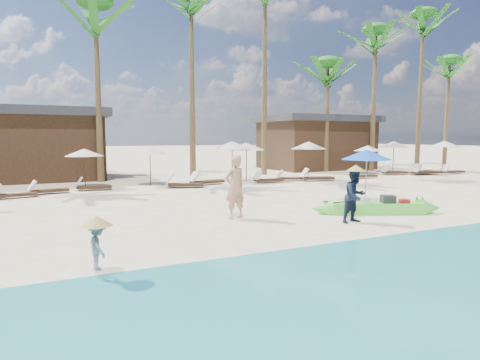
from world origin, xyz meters
name	(u,v)px	position (x,y,z in m)	size (l,w,h in m)	color
ground	(275,224)	(0.00, 0.00, 0.00)	(240.00, 240.00, 0.00)	#FEEBBC
wet_sand_strip	(412,277)	(0.00, -5.00, 0.00)	(240.00, 4.50, 0.01)	tan
green_canoe	(376,208)	(3.88, -0.06, 0.21)	(4.65, 2.21, 0.63)	#5BE044
tourist	(235,187)	(-0.75, 1.22, 1.00)	(0.73, 0.48, 2.00)	tan
vendor_green	(355,196)	(2.26, -0.84, 0.81)	(0.79, 0.61, 1.62)	#121D33
vendor_yellow	(98,246)	(-5.21, -2.70, 0.61)	(0.56, 0.32, 0.86)	gray
blue_umbrella	(367,155)	(5.08, 1.78, 1.90)	(1.95, 1.95, 2.10)	#99999E
resort_parasol_4	(84,152)	(-4.39, 11.77, 1.80)	(1.94, 1.94, 1.99)	#3B2918
lounger_4_left	(13,194)	(-7.44, 9.11, 0.19)	(1.71, 0.77, 0.56)	#3B2918
lounger_4_right	(47,190)	(-6.17, 9.95, 0.19)	(1.76, 0.84, 0.57)	#3B2918
resort_parasol_5	(150,151)	(-1.16, 11.24, 1.86)	(2.00, 2.00, 2.06)	#3B2918
lounger_5_left	(92,186)	(-4.20, 10.41, 0.19)	(1.75, 0.80, 0.57)	#3B2918
resort_parasol_6	(232,145)	(3.58, 11.12, 2.11)	(2.27, 2.27, 2.34)	#3B2918
lounger_6_left	(183,184)	(0.12, 9.54, 0.21)	(1.96, 1.10, 0.64)	#3B2918
lounger_6_right	(205,181)	(1.57, 10.23, 0.22)	(2.01, 0.86, 0.66)	#3B2918
resort_parasol_7	(246,146)	(4.56, 11.25, 2.04)	(2.20, 2.20, 2.26)	#3B2918
lounger_7_left	(267,179)	(5.12, 9.75, 0.20)	(1.78, 0.55, 0.60)	#3B2918
lounger_7_right	(290,178)	(6.86, 10.10, 0.19)	(1.76, 1.04, 0.57)	#3B2918
resort_parasol_8	(309,145)	(8.23, 10.18, 2.08)	(2.24, 2.24, 2.31)	#3B2918
lounger_8_left	(316,177)	(8.16, 9.31, 0.23)	(2.08, 1.17, 0.68)	#3B2918
resort_parasol_9	(368,148)	(14.20, 11.57, 1.81)	(1.95, 1.95, 2.01)	#3B2918
lounger_9_left	(363,175)	(11.89, 9.40, 0.19)	(1.74, 0.68, 0.58)	#3B2918
lounger_9_right	(394,172)	(15.45, 10.36, 0.21)	(1.90, 0.94, 0.62)	#3B2918
resort_parasol_10	(394,144)	(16.80, 11.73, 2.06)	(2.22, 2.22, 2.28)	#3B2918
lounger_10_left	(421,171)	(17.17, 9.59, 0.23)	(2.07, 0.93, 0.68)	#3B2918
lounger_10_right	(426,172)	(17.46, 9.38, 0.23)	(2.09, 1.05, 0.68)	#3B2918
resort_parasol_11	(445,144)	(20.99, 10.80, 2.08)	(2.24, 2.24, 2.31)	#3B2918
lounger_11_left	(451,171)	(19.71, 9.14, 0.21)	(1.86, 0.72, 0.62)	#3B2918
palm_3	(96,29)	(-3.36, 14.27, 8.58)	(2.08, 2.08, 10.52)	brown
palm_4	(191,24)	(2.15, 14.01, 9.45)	(2.08, 2.08, 11.70)	brown
palm_5	(265,14)	(7.45, 14.38, 10.82)	(2.08, 2.08, 13.60)	brown
palm_6	(328,77)	(12.84, 14.52, 7.05)	(2.08, 2.08, 8.51)	brown
palm_7	(375,52)	(16.57, 13.68, 8.99)	(2.08, 2.08, 11.08)	brown
palm_8	(422,41)	(21.07, 13.33, 10.18)	(2.08, 2.08, 12.70)	brown
palm_9	(449,75)	(26.21, 14.81, 8.06)	(2.08, 2.08, 9.82)	brown
pavilion_west	(12,144)	(-8.00, 17.50, 2.19)	(10.80, 6.60, 4.30)	#3B2918
pavilion_east	(315,142)	(14.00, 17.50, 2.20)	(8.80, 6.60, 4.30)	#3B2918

